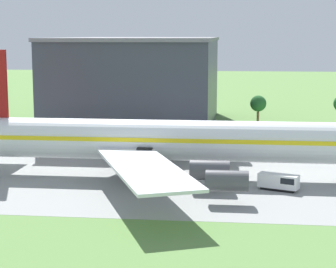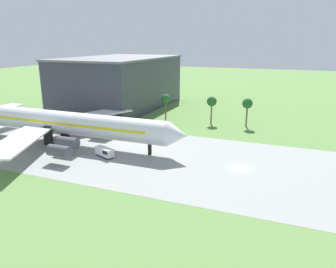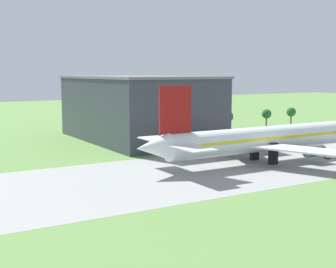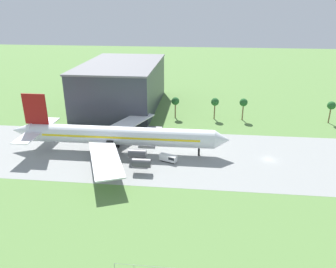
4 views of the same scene
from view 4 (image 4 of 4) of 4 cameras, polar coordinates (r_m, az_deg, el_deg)
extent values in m
plane|color=#5B8442|center=(118.42, 17.17, -4.29)|extent=(600.00, 600.00, 0.00)
cube|color=gray|center=(118.42, 17.17, -4.28)|extent=(320.00, 44.00, 0.02)
cylinder|color=white|center=(117.68, -8.09, -0.29)|extent=(65.81, 6.58, 6.58)
cone|color=white|center=(114.56, 9.43, -1.01)|extent=(5.26, 6.44, 6.44)
cone|color=white|center=(131.32, -23.98, 0.59)|extent=(8.22, 6.25, 6.25)
cube|color=yellow|center=(117.50, -8.11, -0.07)|extent=(55.94, 6.71, 0.66)
cube|color=maroon|center=(125.81, -22.15, 4.04)|extent=(8.55, 0.50, 11.18)
cube|color=white|center=(128.40, -21.79, 0.70)|extent=(5.92, 26.30, 0.30)
cube|color=white|center=(105.34, -10.90, -3.93)|extent=(19.24, 31.20, 0.44)
cube|color=white|center=(132.14, -7.24, 1.75)|extent=(19.24, 31.20, 0.44)
cylinder|color=#4C4C51|center=(110.35, -5.37, -3.45)|extent=(5.92, 2.96, 2.96)
cylinder|color=#4C4C51|center=(104.09, -4.63, -5.07)|extent=(5.92, 2.96, 2.96)
cylinder|color=#4C4C51|center=(124.51, -3.97, -0.34)|extent=(5.92, 2.96, 2.96)
cylinder|color=#4C4C51|center=(130.13, -2.33, 0.71)|extent=(5.92, 2.96, 2.96)
cube|color=black|center=(115.70, 5.42, -2.43)|extent=(0.70, 0.90, 5.61)
cube|color=black|center=(116.67, -9.99, -2.47)|extent=(2.40, 1.20, 5.61)
cube|color=black|center=(123.03, -9.10, -1.08)|extent=(2.40, 1.20, 5.61)
cube|color=black|center=(111.77, 0.03, -4.73)|extent=(5.41, 3.55, 0.40)
cube|color=white|center=(111.22, 0.03, -4.16)|extent=(6.33, 4.07, 2.07)
cube|color=black|center=(110.40, 0.79, -4.19)|extent=(2.71, 2.67, 0.90)
cylinder|color=gray|center=(71.76, -9.31, -21.93)|extent=(0.10, 0.10, 2.10)
cube|color=#333842|center=(169.88, -8.00, 8.31)|extent=(36.00, 60.00, 21.67)
cube|color=slate|center=(167.61, -8.21, 12.04)|extent=(36.72, 61.20, 0.80)
cylinder|color=brown|center=(152.62, 8.10, 3.98)|extent=(0.56, 0.56, 7.59)
sphere|color=#235B28|center=(151.33, 8.19, 5.56)|extent=(3.60, 3.60, 3.60)
cylinder|color=brown|center=(162.79, 26.33, 3.01)|extent=(0.56, 0.56, 7.57)
sphere|color=#235B28|center=(161.58, 26.59, 4.48)|extent=(3.60, 3.60, 3.60)
cylinder|color=brown|center=(153.63, 12.88, 3.79)|extent=(0.56, 0.56, 7.75)
sphere|color=#235B28|center=(152.33, 13.03, 5.39)|extent=(3.60, 3.60, 3.60)
cylinder|color=brown|center=(153.01, 1.28, 4.21)|extent=(0.56, 0.56, 7.40)
sphere|color=#235B28|center=(151.75, 1.29, 5.75)|extent=(3.60, 3.60, 3.60)
camera|label=1|loc=(33.64, -38.41, -39.39)|focal=65.00mm
camera|label=2|loc=(51.12, 49.94, -10.98)|focal=35.00mm
camera|label=3|loc=(119.44, -73.59, -7.37)|focal=50.00mm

